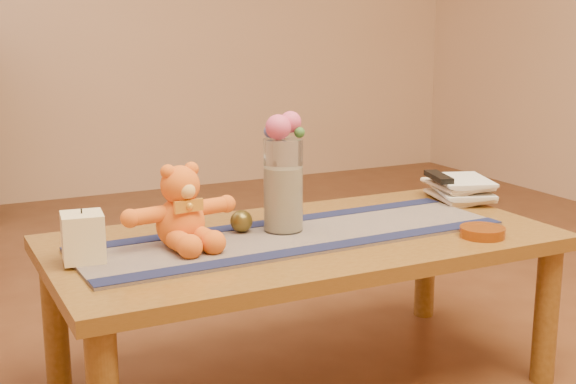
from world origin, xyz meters
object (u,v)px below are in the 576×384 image
tv_remote (439,177)px  amber_dish (482,232)px  pillar_candle (83,237)px  book_bottom (436,198)px  teddy_bear (180,206)px  bronze_ball (241,221)px  glass_vase (283,185)px

tv_remote → amber_dish: size_ratio=1.28×
pillar_candle → book_bottom: pillar_candle is taller
book_bottom → tv_remote: 0.08m
teddy_bear → pillar_candle: teddy_bear is taller
pillar_candle → amber_dish: size_ratio=0.96×
teddy_bear → bronze_ball: teddy_bear is taller
pillar_candle → bronze_ball: size_ratio=1.90×
tv_remote → glass_vase: bearing=-153.5°
pillar_candle → bronze_ball: 0.46m
pillar_candle → tv_remote: bearing=6.8°
teddy_bear → glass_vase: (0.30, 0.00, 0.03)m
pillar_candle → bronze_ball: bearing=8.3°
teddy_bear → amber_dish: 0.83m
teddy_bear → amber_dish: bearing=-27.5°
teddy_bear → book_bottom: bearing=-0.2°
tv_remote → pillar_candle: bearing=-156.9°
tv_remote → teddy_bear: bearing=-156.8°
book_bottom → amber_dish: 0.43m
glass_vase → bronze_ball: (-0.11, 0.03, -0.10)m
pillar_candle → glass_vase: glass_vase is taller
pillar_candle → tv_remote: 1.19m
glass_vase → amber_dish: glass_vase is taller
book_bottom → tv_remote: size_ratio=1.39×
pillar_candle → book_bottom: bearing=7.2°
teddy_bear → glass_vase: glass_vase is taller
teddy_bear → tv_remote: size_ratio=1.89×
book_bottom → tv_remote: (-0.00, -0.01, 0.07)m
teddy_bear → tv_remote: teddy_bear is taller
pillar_candle → amber_dish: pillar_candle is taller
book_bottom → amber_dish: size_ratio=1.78×
glass_vase → tv_remote: glass_vase is taller
amber_dish → teddy_bear: bearing=160.1°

